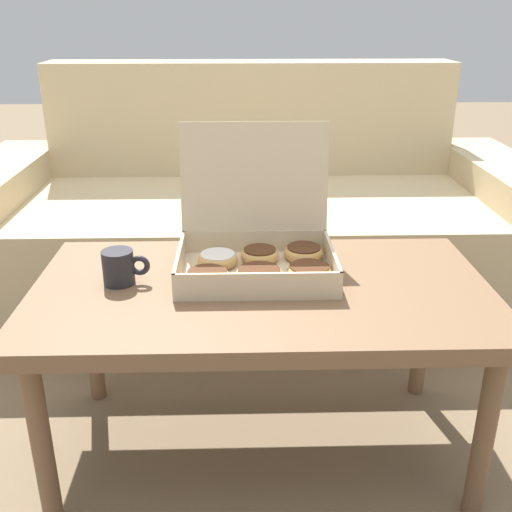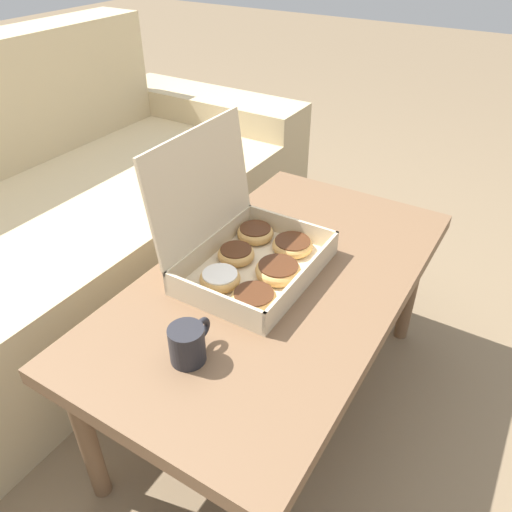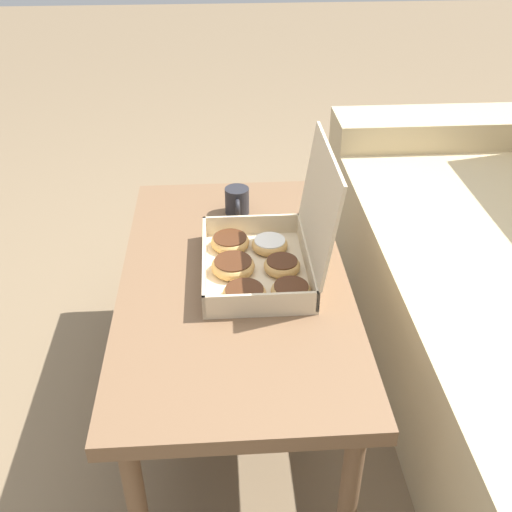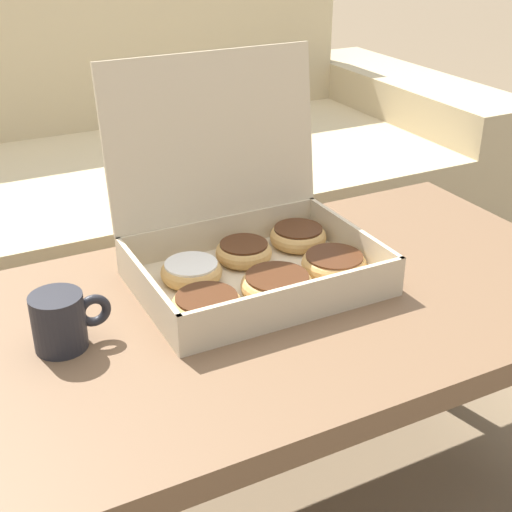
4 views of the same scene
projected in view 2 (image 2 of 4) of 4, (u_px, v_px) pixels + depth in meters
ground_plane at (252, 389)px, 1.53m from camera, size 12.00×12.00×0.00m
couch at (43, 233)px, 1.73m from camera, size 2.10×0.90×0.86m
coffee_table at (278, 292)px, 1.26m from camera, size 1.06×0.58×0.46m
pastry_box at (249, 251)px, 1.23m from camera, size 0.37×0.31×0.34m
coffee_mug at (188, 343)px, 0.99m from camera, size 0.11×0.07×0.08m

